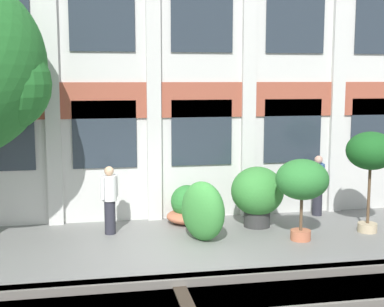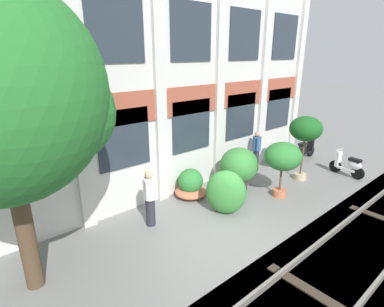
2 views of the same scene
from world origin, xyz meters
TOP-DOWN VIEW (x-y plane):
  - ground_plane at (0.00, 0.00)m, footprint 80.00×80.00m
  - apartment_facade at (-0.00, 3.00)m, footprint 15.30×0.64m
  - potted_plant_tall_urn at (4.87, 0.65)m, footprint 1.15×1.15m
  - potted_plant_wide_bowl at (0.77, 2.24)m, footprint 1.05×1.05m
  - potted_plant_stone_basin at (2.41, 1.60)m, footprint 1.30×1.30m
  - potted_plant_terracotta_small at (3.05, 0.34)m, footprint 1.19×1.19m
  - resident_by_doorway at (-1.19, 1.64)m, footprint 0.42×0.38m
  - resident_watching_tracks at (4.33, 2.35)m, footprint 0.39×0.41m
  - topiary_hedge at (0.86, 0.74)m, footprint 1.24×1.37m

SIDE VIEW (x-z plane):
  - ground_plane at x=0.00m, z-range 0.00..0.00m
  - potted_plant_wide_bowl at x=0.77m, z-range -0.08..0.89m
  - topiary_hedge at x=0.86m, z-range 0.00..1.35m
  - potted_plant_stone_basin at x=2.41m, z-range 0.10..1.59m
  - resident_watching_tracks at x=4.33m, z-range 0.06..1.67m
  - resident_by_doorway at x=-1.19m, z-range 0.06..1.68m
  - potted_plant_terracotta_small at x=3.05m, z-range 0.42..2.28m
  - potted_plant_tall_urn at x=4.87m, z-range 0.68..3.10m
  - apartment_facade at x=0.00m, z-range -0.02..8.06m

